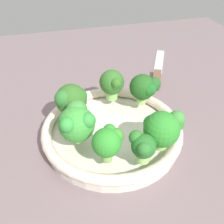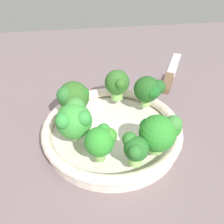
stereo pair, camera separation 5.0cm
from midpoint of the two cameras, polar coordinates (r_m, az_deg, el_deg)
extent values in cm
cube|color=slate|center=(58.40, -2.77, -4.32)|extent=(130.00, 130.00, 2.50)
cylinder|color=silver|center=(54.33, -2.67, -5.15)|extent=(28.04, 28.04, 1.75)
torus|color=beige|center=(53.04, -2.73, -3.60)|extent=(29.20, 29.20, 2.14)
cylinder|color=#88C561|center=(59.11, -2.49, 4.07)|extent=(2.70, 2.70, 2.47)
sphere|color=#316626|center=(57.48, -2.57, 6.63)|extent=(5.64, 5.64, 5.64)
sphere|color=#326723|center=(55.08, -1.67, 6.37)|extent=(2.41, 2.41, 2.41)
sphere|color=#2E6C2B|center=(55.80, -1.96, 5.95)|extent=(2.55, 2.55, 2.55)
sphere|color=#23792E|center=(59.19, -1.96, 8.05)|extent=(2.70, 2.70, 2.70)
cylinder|color=#95CB61|center=(47.30, 7.66, -6.80)|extent=(2.80, 2.80, 1.94)
sphere|color=#2D872A|center=(45.20, 7.98, -3.98)|extent=(6.56, 6.56, 6.56)
sphere|color=#3D8438|center=(45.20, 11.23, -1.59)|extent=(2.96, 2.96, 2.96)
sphere|color=#288832|center=(45.50, 5.60, -2.56)|extent=(2.75, 2.75, 2.75)
sphere|color=#2B8229|center=(45.98, 10.91, -2.54)|extent=(3.36, 3.36, 3.36)
cylinder|color=#91BC62|center=(44.50, -4.46, -9.64)|extent=(1.94, 1.94, 2.43)
sphere|color=#2E8E2C|center=(42.45, -4.64, -7.00)|extent=(5.08, 5.08, 5.08)
sphere|color=#39872B|center=(42.68, -2.54, -5.46)|extent=(2.69, 2.69, 2.69)
sphere|color=#2E872E|center=(42.88, -3.93, -4.31)|extent=(2.31, 2.31, 2.31)
cylinder|color=#9CD16E|center=(44.59, 3.65, -9.94)|extent=(2.49, 2.49, 1.92)
sphere|color=#246725|center=(42.90, 3.77, -7.81)|extent=(4.27, 4.27, 4.27)
sphere|color=#246931|center=(43.26, 2.59, -6.68)|extent=(1.77, 1.77, 1.77)
sphere|color=#2D712A|center=(42.97, 2.11, -5.88)|extent=(2.56, 2.56, 2.56)
sphere|color=#2B6E2B|center=(41.16, 3.73, -8.44)|extent=(2.35, 2.35, 2.35)
cylinder|color=#9FD16A|center=(57.61, 4.14, 2.94)|extent=(2.02, 2.02, 2.34)
sphere|color=#22571E|center=(55.95, 4.28, 5.51)|extent=(5.74, 5.74, 5.74)
sphere|color=#1C6023|center=(54.45, 5.94, 4.99)|extent=(2.82, 2.82, 2.82)
sphere|color=#1F6420|center=(54.63, 5.45, 5.01)|extent=(2.72, 2.72, 2.72)
sphere|color=#225623|center=(55.85, 6.74, 6.13)|extent=(3.20, 3.20, 3.20)
cylinder|color=#9BDA71|center=(54.50, -11.44, -0.16)|extent=(2.13, 2.13, 2.24)
sphere|color=#316624|center=(52.63, -11.86, 2.62)|extent=(6.48, 6.48, 6.48)
sphere|color=#2D6F2E|center=(51.04, -13.63, 2.71)|extent=(3.56, 3.56, 3.56)
sphere|color=#256D20|center=(52.01, -9.83, 3.53)|extent=(2.71, 2.71, 2.71)
cylinder|color=#8EC560|center=(48.68, -10.62, -5.63)|extent=(1.82, 1.82, 1.95)
sphere|color=green|center=(46.61, -11.05, -2.78)|extent=(6.73, 6.73, 6.73)
sphere|color=green|center=(44.63, -8.76, -2.03)|extent=(2.92, 2.92, 2.92)
sphere|color=#3C8639|center=(47.06, -10.98, 0.23)|extent=(3.97, 3.97, 3.97)
sphere|color=green|center=(44.02, -13.29, -2.95)|extent=(2.73, 2.73, 2.73)
cube|color=silver|center=(85.95, 8.87, 11.20)|extent=(16.31, 10.09, 0.40)
cube|color=brown|center=(73.94, 8.03, 7.16)|extent=(9.54, 6.35, 1.50)
camera|label=1|loc=(0.03, -92.86, -2.19)|focal=40.74mm
camera|label=2|loc=(0.03, 87.14, 2.19)|focal=40.74mm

